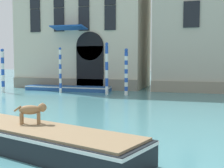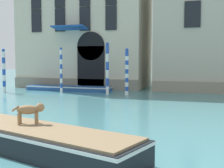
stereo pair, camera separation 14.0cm
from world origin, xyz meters
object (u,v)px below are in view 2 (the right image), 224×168
(mooring_pole_0, at_px, (107,68))
(mooring_pole_2, at_px, (127,72))
(mooring_pole_3, at_px, (4,70))
(boat_moored_near_palazzo, at_px, (69,88))
(boat_foreground, at_px, (11,133))
(dog_on_deck, at_px, (30,110))
(mooring_pole_1, at_px, (61,70))

(mooring_pole_0, height_order, mooring_pole_2, mooring_pole_0)
(mooring_pole_3, bearing_deg, mooring_pole_2, 5.89)
(mooring_pole_2, bearing_deg, boat_moored_near_palazzo, 162.51)
(mooring_pole_2, relative_size, mooring_pole_3, 0.99)
(boat_foreground, relative_size, boat_moored_near_palazzo, 1.25)
(boat_moored_near_palazzo, height_order, mooring_pole_0, mooring_pole_0)
(boat_moored_near_palazzo, relative_size, mooring_pole_2, 2.14)
(dog_on_deck, bearing_deg, mooring_pole_3, 105.47)
(dog_on_deck, distance_m, boat_moored_near_palazzo, 15.83)
(boat_foreground, xyz_separation_m, mooring_pole_3, (-9.08, 12.17, 1.29))
(boat_moored_near_palazzo, bearing_deg, mooring_pole_2, -16.72)
(boat_moored_near_palazzo, height_order, mooring_pole_3, mooring_pole_3)
(boat_moored_near_palazzo, xyz_separation_m, mooring_pole_1, (0.10, -1.47, 1.50))
(boat_foreground, bearing_deg, mooring_pole_1, 127.98)
(boat_foreground, height_order, mooring_pole_1, mooring_pole_1)
(dog_on_deck, height_order, mooring_pole_1, mooring_pole_1)
(boat_moored_near_palazzo, xyz_separation_m, mooring_pole_2, (5.16, -1.63, 1.44))
(dog_on_deck, distance_m, mooring_pole_3, 15.60)
(dog_on_deck, bearing_deg, mooring_pole_0, 75.18)
(mooring_pole_0, bearing_deg, mooring_pole_1, 178.73)
(mooring_pole_0, height_order, mooring_pole_3, mooring_pole_0)
(mooring_pole_2, bearing_deg, boat_foreground, -90.62)
(mooring_pole_0, bearing_deg, boat_foreground, -84.44)
(dog_on_deck, bearing_deg, boat_foreground, 156.82)
(boat_moored_near_palazzo, height_order, mooring_pole_1, mooring_pole_1)
(dog_on_deck, xyz_separation_m, mooring_pole_3, (-9.74, 12.17, 0.57))
(mooring_pole_2, distance_m, mooring_pole_3, 9.27)
(mooring_pole_0, distance_m, mooring_pole_2, 1.44)
(boat_foreground, distance_m, mooring_pole_1, 14.22)
(boat_foreground, distance_m, mooring_pole_2, 13.18)
(boat_moored_near_palazzo, distance_m, mooring_pole_2, 5.60)
(dog_on_deck, relative_size, mooring_pole_1, 0.26)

